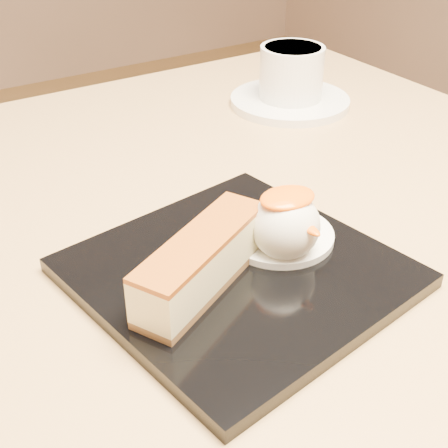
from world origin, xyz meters
TOP-DOWN VIEW (x-y plane):
  - table at (0.00, 0.00)m, footprint 0.80×0.80m
  - dessert_plate at (-0.05, -0.07)m, footprint 0.25×0.25m
  - cheesecake at (-0.09, -0.07)m, footprint 0.13×0.09m
  - cream_smear at (-0.00, -0.05)m, footprint 0.09×0.09m
  - ice_cream_scoop at (-0.01, -0.07)m, footprint 0.05×0.05m
  - mango_sauce at (-0.01, -0.07)m, footprint 0.05×0.03m
  - mint_sprig at (-0.03, -0.03)m, footprint 0.03×0.02m
  - saucer at (0.20, 0.20)m, footprint 0.15×0.15m
  - coffee_cup at (0.20, 0.20)m, footprint 0.10×0.08m

SIDE VIEW (x-z plane):
  - table at x=0.00m, z-range 0.20..0.92m
  - saucer at x=0.20m, z-range 0.72..0.73m
  - dessert_plate at x=-0.05m, z-range 0.72..0.73m
  - cream_smear at x=0.00m, z-range 0.73..0.74m
  - mint_sprig at x=-0.03m, z-range 0.74..0.74m
  - cheesecake at x=-0.09m, z-range 0.73..0.77m
  - ice_cream_scoop at x=-0.01m, z-range 0.73..0.79m
  - coffee_cup at x=0.20m, z-range 0.73..0.80m
  - mango_sauce at x=-0.01m, z-range 0.78..0.79m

